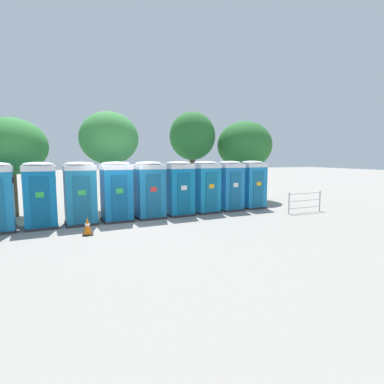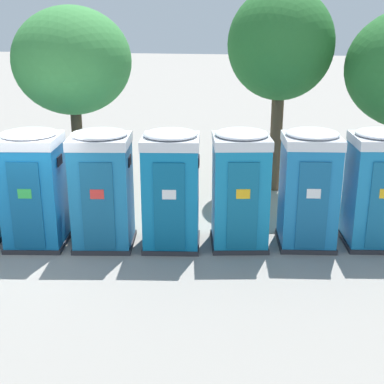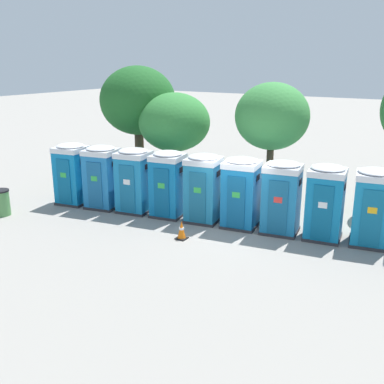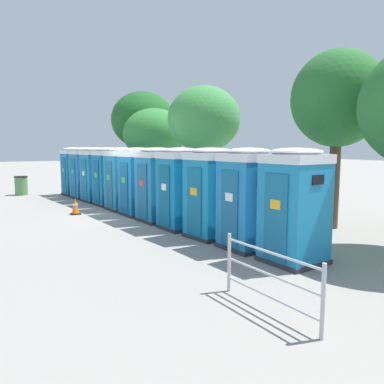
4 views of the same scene
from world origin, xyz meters
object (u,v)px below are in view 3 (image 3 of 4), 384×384
Objects in this scene: portapotty_2 at (134,180)px; portapotty_4 at (203,188)px; portapotty_5 at (241,192)px; portapotty_6 at (282,197)px; street_tree_0 at (272,117)px; portapotty_7 at (325,202)px; street_tree_4 at (138,101)px; traffic_cone at (182,230)px; portapotty_8 at (372,207)px; portapotty_0 at (72,173)px; trash_can at (1,203)px; portapotty_3 at (168,184)px; street_tree_3 at (174,123)px; portapotty_1 at (102,177)px.

portapotty_4 is (2.87, 0.46, 0.00)m from portapotty_2.
portapotty_2 is at bearing -171.18° from portapotty_5.
portapotty_6 is 3.86m from street_tree_0.
street_tree_4 is at bearing 167.94° from portapotty_7.
portapotty_6 is 3.62m from traffic_cone.
portapotty_4 is 1.45m from portapotty_5.
portapotty_5 and portapotty_8 have the same top height.
portapotty_0 is 1.00× the size of portapotty_7.
portapotty_3 is at bearing 31.37° from trash_can.
portapotty_3 and portapotty_7 have the same top height.
portapotty_6 and portapotty_7 have the same top height.
portapotty_3 is 0.46× the size of street_tree_4.
trash_can is at bearing -159.53° from portapotty_7.
portapotty_6 is (2.87, 0.42, -0.00)m from portapotty_4.
street_tree_3 is at bearing 56.60° from trash_can.
portapotty_0 and portapotty_2 have the same top height.
portapotty_5 is at bearing -27.85° from street_tree_3.
street_tree_4 is (-7.90, 2.22, 2.71)m from portapotty_6.
portapotty_6 is (1.44, 0.22, -0.00)m from portapotty_5.
trash_can is at bearing -115.67° from portapotty_0.
street_tree_4 reaches higher than portapotty_2.
portapotty_2 is 1.00× the size of portapotty_6.
portapotty_6 is 1.00× the size of portapotty_7.
portapotty_4 and portapotty_5 have the same top height.
portapotty_1 is 0.51× the size of street_tree_0.
portapotty_7 is at bearing -38.94° from street_tree_0.
portapotty_2 reaches higher than trash_can.
portapotty_2 and portapotty_3 have the same top height.
portapotty_1 is 1.00× the size of portapotty_5.
street_tree_4 is at bearing 124.78° from portapotty_2.
portapotty_0 is at bearing -150.29° from street_tree_0.
traffic_cone is at bearing -118.51° from portapotty_5.
portapotty_2 reaches higher than traffic_cone.
portapotty_4 is 7.87m from trash_can.
traffic_cone is at bearing -40.65° from street_tree_4.
portapotty_7 is (2.87, 0.44, 0.00)m from portapotty_5.
portapotty_0 and portapotty_5 have the same top height.
portapotty_0 is 8.47m from street_tree_0.
portapotty_8 is 3.97× the size of traffic_cone.
portapotty_0 is 2.50× the size of trash_can.
street_tree_4 is at bearing 78.99° from portapotty_0.
portapotty_7 is 1.00× the size of portapotty_8.
portapotty_7 is 0.57× the size of street_tree_3.
street_tree_0 is 6.38m from street_tree_4.
portapotty_3 is 6.52m from trash_can.
street_tree_0 reaches higher than portapotty_1.
portapotty_6 is at bearing -15.70° from street_tree_4.
portapotty_5 is (1.44, 0.21, -0.00)m from portapotty_4.
street_tree_3 reaches higher than portapotty_6.
trash_can is at bearing -133.41° from portapotty_1.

